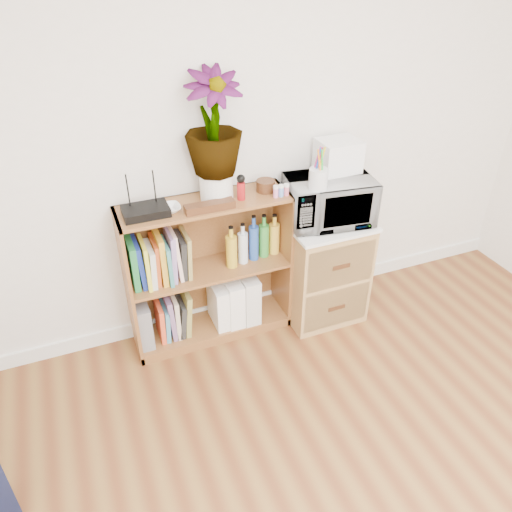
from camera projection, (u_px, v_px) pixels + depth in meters
skirting_board at (254, 300)px, 3.50m from camera, size 4.00×0.02×0.10m
bookshelf at (209, 272)px, 3.05m from camera, size 1.00×0.30×0.95m
wicker_unit at (322, 269)px, 3.30m from camera, size 0.50×0.45×0.70m
microwave at (329, 200)px, 3.01m from camera, size 0.55×0.41×0.28m
pen_cup at (318, 179)px, 2.79m from camera, size 0.11×0.11×0.12m
small_appliance at (338, 156)px, 2.98m from camera, size 0.24×0.20×0.19m
router at (146, 211)px, 2.66m from camera, size 0.24×0.17×0.04m
white_bowl at (169, 209)px, 2.69m from camera, size 0.13×0.13×0.03m
plant_pot at (216, 186)px, 2.79m from camera, size 0.19×0.19×0.16m
potted_plant at (213, 123)px, 2.59m from camera, size 0.31×0.31×0.55m
trinket_box at (210, 207)px, 2.70m from camera, size 0.28×0.07×0.04m
kokeshi_doll at (241, 191)px, 2.80m from camera, size 0.05×0.05×0.10m
wooden_bowl at (266, 186)px, 2.90m from camera, size 0.11×0.11×0.06m
paint_jars at (281, 192)px, 2.84m from camera, size 0.10×0.04×0.05m
file_box at (142, 322)px, 3.06m from camera, size 0.09×0.23×0.29m
magazine_holder_left at (219, 304)px, 3.20m from camera, size 0.09×0.24×0.30m
magazine_holder_mid at (231, 299)px, 3.22m from camera, size 0.10×0.25×0.32m
magazine_holder_right at (247, 295)px, 3.25m from camera, size 0.10×0.26×0.33m
cookbooks at (159, 259)px, 2.87m from camera, size 0.35×0.20×0.31m
liquor_bottles at (253, 240)px, 3.06m from camera, size 0.37×0.07×0.29m
lower_books at (173, 316)px, 3.12m from camera, size 0.21×0.19×0.30m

